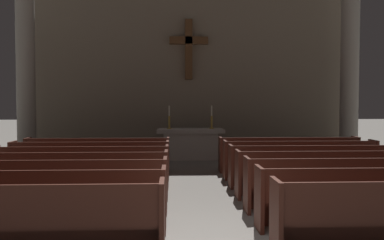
{
  "coord_description": "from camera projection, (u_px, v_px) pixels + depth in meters",
  "views": [
    {
      "loc": [
        -0.56,
        -5.18,
        1.91
      ],
      "look_at": [
        0.0,
        7.67,
        1.35
      ],
      "focal_mm": 39.86,
      "sensor_mm": 36.0,
      "label": 1
    }
  ],
  "objects": [
    {
      "name": "pew_left_row_6",
      "position": [
        91.0,
        161.0,
        10.31
      ],
      "size": [
        3.78,
        0.5,
        0.95
      ],
      "color": "#4C2319",
      "rests_on": "ground"
    },
    {
      "name": "candlestick_right",
      "position": [
        212.0,
        121.0,
        14.06
      ],
      "size": [
        0.16,
        0.16,
        0.76
      ],
      "color": "#B79338",
      "rests_on": "altar"
    },
    {
      "name": "pew_right_row_4",
      "position": [
        331.0,
        174.0,
        8.45
      ],
      "size": [
        3.78,
        0.5,
        0.95
      ],
      "color": "#4C2319",
      "rests_on": "ground"
    },
    {
      "name": "pew_right_row_6",
      "position": [
        300.0,
        159.0,
        10.53
      ],
      "size": [
        3.78,
        0.5,
        0.95
      ],
      "color": "#4C2319",
      "rests_on": "ground"
    },
    {
      "name": "column_right_third",
      "position": [
        350.0,
        72.0,
        14.27
      ],
      "size": [
        0.9,
        0.9,
        5.99
      ],
      "color": "#9E998E",
      "rests_on": "ground"
    },
    {
      "name": "apse_with_cross",
      "position": [
        188.0,
        60.0,
        15.79
      ],
      "size": [
        11.65,
        0.51,
        6.91
      ],
      "color": "gray",
      "rests_on": "ground"
    },
    {
      "name": "pew_left_row_3",
      "position": [
        55.0,
        186.0,
        7.18
      ],
      "size": [
        3.78,
        0.5,
        0.95
      ],
      "color": "#4C2319",
      "rests_on": "ground"
    },
    {
      "name": "pew_left_row_1",
      "position": [
        6.0,
        221.0,
        5.1
      ],
      "size": [
        3.78,
        0.5,
        0.95
      ],
      "color": "#4C2319",
      "rests_on": "ground"
    },
    {
      "name": "altar",
      "position": [
        190.0,
        143.0,
        14.06
      ],
      "size": [
        2.2,
        0.9,
        1.01
      ],
      "color": "#BCB7AD",
      "rests_on": "ground"
    },
    {
      "name": "pew_left_row_2",
      "position": [
        35.0,
        201.0,
        6.14
      ],
      "size": [
        3.78,
        0.5,
        0.95
      ],
      "color": "#4C2319",
      "rests_on": "ground"
    },
    {
      "name": "pew_right_row_2",
      "position": [
        383.0,
        197.0,
        6.37
      ],
      "size": [
        3.78,
        0.5,
        0.95
      ],
      "color": "#4C2319",
      "rests_on": "ground"
    },
    {
      "name": "pew_right_row_7",
      "position": [
        289.0,
        154.0,
        11.57
      ],
      "size": [
        3.78,
        0.5,
        0.95
      ],
      "color": "#4C2319",
      "rests_on": "ground"
    },
    {
      "name": "pew_left_row_7",
      "position": [
        98.0,
        155.0,
        11.35
      ],
      "size": [
        3.78,
        0.5,
        0.95
      ],
      "color": "#4C2319",
      "rests_on": "ground"
    },
    {
      "name": "pew_left_row_5",
      "position": [
        81.0,
        167.0,
        9.27
      ],
      "size": [
        3.78,
        0.5,
        0.95
      ],
      "color": "#4C2319",
      "rests_on": "ground"
    },
    {
      "name": "candlestick_left",
      "position": [
        169.0,
        121.0,
        14.0
      ],
      "size": [
        0.16,
        0.16,
        0.76
      ],
      "color": "#B79338",
      "rests_on": "altar"
    },
    {
      "name": "pew_right_row_3",
      "position": [
        353.0,
        184.0,
        7.41
      ],
      "size": [
        3.78,
        0.5,
        0.95
      ],
      "color": "#4C2319",
      "rests_on": "ground"
    },
    {
      "name": "pew_left_row_4",
      "position": [
        70.0,
        176.0,
        8.22
      ],
      "size": [
        3.78,
        0.5,
        0.95
      ],
      "color": "#4C2319",
      "rests_on": "ground"
    },
    {
      "name": "pew_right_row_5",
      "position": [
        314.0,
        166.0,
        9.49
      ],
      "size": [
        3.78,
        0.5,
        0.95
      ],
      "color": "#4C2319",
      "rests_on": "ground"
    },
    {
      "name": "column_left_third",
      "position": [
        26.0,
        71.0,
        13.8
      ],
      "size": [
        0.9,
        0.9,
        5.99
      ],
      "color": "#9E998E",
      "rests_on": "ground"
    }
  ]
}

